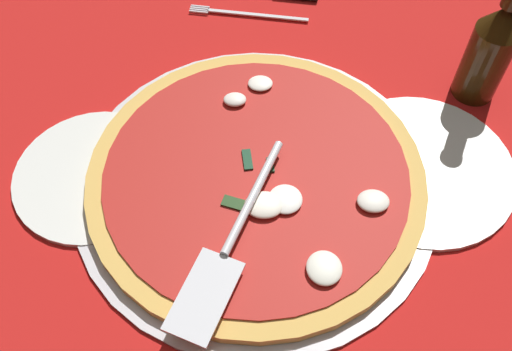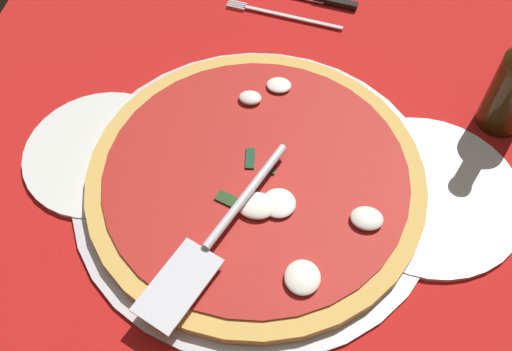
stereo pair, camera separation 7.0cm
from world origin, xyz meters
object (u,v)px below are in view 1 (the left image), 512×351
object	(u,v)px
pizza_server	(231,241)
place_setting_far	(262,5)
beer_bottle	(491,48)
pizza	(257,177)
dinner_plate_left	(95,175)
dinner_plate_right	(421,169)

from	to	relation	value
pizza_server	place_setting_far	bearing A→B (deg)	-162.19
beer_bottle	pizza	bearing A→B (deg)	-153.80
pizza	place_setting_far	bearing A→B (deg)	87.51
pizza_server	beer_bottle	size ratio (longest dim) A/B	1.15
pizza	place_setting_far	distance (cm)	33.99
dinner_plate_left	pizza	xyz separation A→B (cm)	(20.41, -1.40, 1.19)
dinner_plate_left	pizza_server	xyz separation A→B (cm)	(17.38, -11.49, 3.53)
dinner_plate_left	place_setting_far	xyz separation A→B (cm)	(21.89, 32.54, -0.15)
pizza	place_setting_far	size ratio (longest dim) A/B	1.93
pizza_server	beer_bottle	world-z (taller)	beer_bottle
dinner_plate_left	beer_bottle	distance (cm)	53.31
pizza_server	place_setting_far	world-z (taller)	pizza_server
pizza	pizza_server	xyz separation A→B (cm)	(-3.03, -10.09, 2.34)
dinner_plate_left	place_setting_far	distance (cm)	39.21
dinner_plate_left	dinner_plate_right	size ratio (longest dim) A/B	0.86
pizza_server	dinner_plate_right	bearing A→B (deg)	139.85
place_setting_far	beer_bottle	bearing A→B (deg)	156.43
dinner_plate_right	pizza_server	bearing A→B (deg)	-153.80
pizza	pizza_server	distance (cm)	10.79
pizza_server	place_setting_far	distance (cm)	44.41
pizza_server	place_setting_far	xyz separation A→B (cm)	(4.50, 44.03, -3.68)
pizza_server	beer_bottle	bearing A→B (deg)	150.47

